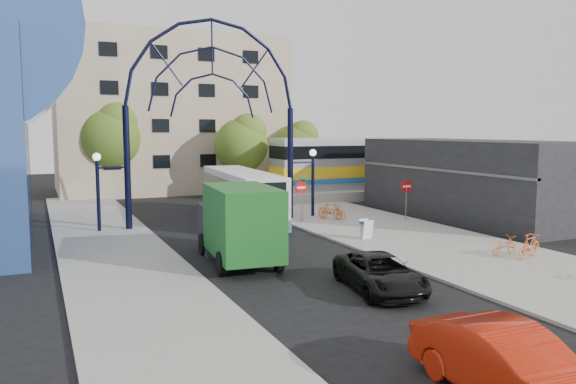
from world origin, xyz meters
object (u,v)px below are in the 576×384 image
do_not_enter_sign (406,190)px  tree_north_a (243,142)px  red_sedan (510,365)px  train_car (409,162)px  city_bus (242,195)px  sandwich_board (366,227)px  green_truck (238,224)px  bike_near_a (332,212)px  bike_near_b (330,210)px  tree_north_b (111,135)px  tree_north_c (298,145)px  street_name_sign (303,188)px  black_suv (380,273)px  stop_sign (301,191)px  bike_far_a (504,245)px  bike_far_b (530,246)px  gateway_arch (213,80)px

do_not_enter_sign → tree_north_a: tree_north_a is taller
tree_north_a → red_sedan: bearing=-101.0°
train_car → city_bus: (-18.09, -7.51, -1.26)m
sandwich_board → red_sedan: (-6.41, -15.79, 0.05)m
tree_north_a → green_truck: 23.18m
green_truck → city_bus: bearing=75.1°
bike_near_a → bike_near_b: bearing=44.6°
tree_north_b → tree_north_c: (16.00, -2.00, -0.99)m
street_name_sign → tree_north_a: tree_north_a is taller
sandwich_board → black_suv: black_suv is taller
tree_north_b → green_truck: 25.88m
street_name_sign → city_bus: size_ratio=0.24×
sandwich_board → bike_near_a: size_ratio=0.53×
stop_sign → bike_far_a: 12.57m
tree_north_a → city_bus: tree_north_a is taller
red_sedan → bike_near_b: bearing=70.6°
tree_north_c → bike_far_b: (-2.31, -28.52, -3.63)m
tree_north_a → sandwich_board: bearing=-91.5°
black_suv → bike_near_b: size_ratio=2.58×
tree_north_a → do_not_enter_sign: bearing=-73.0°
tree_north_a → green_truck: (-8.00, -21.56, -2.93)m
street_name_sign → bike_far_b: (4.61, -13.19, -1.48)m
gateway_arch → city_bus: size_ratio=1.18×
red_sedan → tree_north_b: bearing=94.5°
tree_north_b → red_sedan: tree_north_b is taller
stop_sign → green_truck: size_ratio=0.37×
green_truck → bike_near_b: green_truck is taller
bike_near_a → bike_near_b: 0.27m
sandwich_board → bike_near_b: bike_near_b is taller
tree_north_b → bike_near_b: bearing=-58.1°
bike_far_a → city_bus: bearing=21.0°
do_not_enter_sign → tree_north_c: 18.11m
red_sedan → stop_sign: bearing=75.6°
tree_north_a → bike_near_b: bearing=-86.1°
red_sedan → bike_far_b: 14.07m
do_not_enter_sign → street_name_sign: bearing=155.8°
black_suv → bike_far_b: black_suv is taller
sandwich_board → green_truck: 7.71m
bike_near_b → tree_north_b: bearing=94.1°
gateway_arch → tree_north_a: (6.12, 11.93, -3.95)m
train_car → bike_near_b: 16.27m
gateway_arch → black_suv: (1.26, -15.82, -7.91)m
tree_north_b → green_truck: bearing=-85.5°
gateway_arch → train_car: (20.00, 8.00, -5.66)m
tree_north_c → black_suv: bearing=-110.0°
do_not_enter_sign → black_suv: 15.37m
black_suv → red_sedan: size_ratio=0.97×
do_not_enter_sign → tree_north_b: 25.09m
train_car → green_truck: (-21.88, -17.63, -1.22)m
bike_near_b → stop_sign: bearing=162.5°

